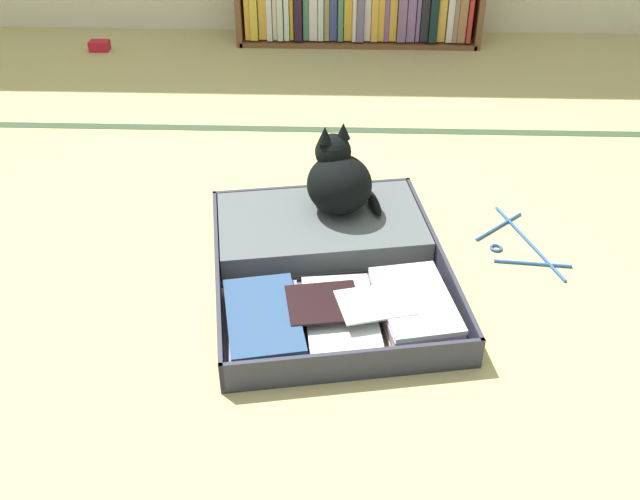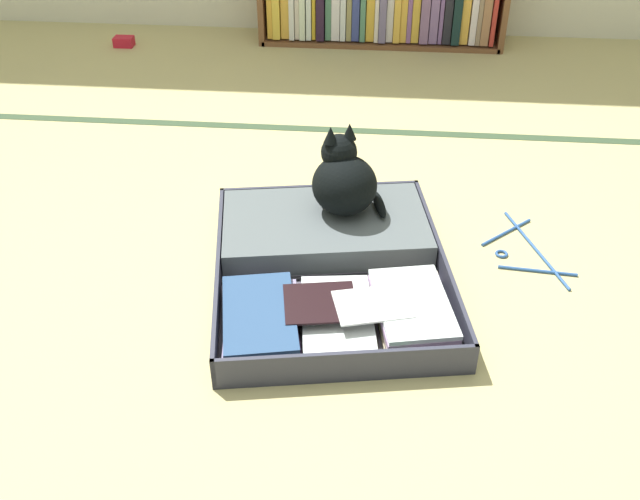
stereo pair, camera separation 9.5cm
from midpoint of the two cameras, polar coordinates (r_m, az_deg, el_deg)
name	(u,v)px [view 2 (the right image)]	position (r m, az deg, el deg)	size (l,w,h in m)	color
ground_plane	(282,307)	(2.12, -1.74, -4.54)	(10.00, 10.00, 0.00)	tan
tatami_border	(318,129)	(3.10, 0.75, 9.48)	(4.80, 0.05, 0.00)	#344930
open_suitcase	(330,262)	(2.23, 2.01, -0.94)	(0.82, 0.94, 0.10)	#313241
black_cat	(343,180)	(2.32, 3.04, 5.48)	(0.29, 0.28, 0.29)	black
clothes_hanger	(524,250)	(2.44, 16.84, -0.04)	(0.28, 0.42, 0.01)	#2C5597
small_red_pouch	(124,42)	(4.12, -14.49, 15.56)	(0.10, 0.07, 0.05)	red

